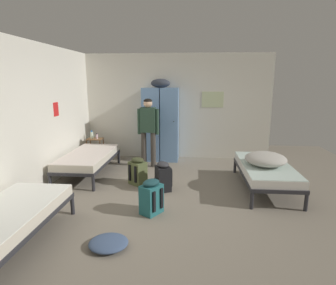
{
  "coord_description": "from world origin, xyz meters",
  "views": [
    {
      "loc": [
        0.42,
        -4.56,
        2.02
      ],
      "look_at": [
        0.0,
        0.28,
        0.95
      ],
      "focal_mm": 30.0,
      "sensor_mm": 36.0,
      "label": 1
    }
  ],
  "objects_px": {
    "bedding_heap": "(266,159)",
    "lotion_bottle": "(97,136)",
    "shelf_unit": "(95,147)",
    "bed_right": "(265,169)",
    "backpack_teal": "(151,197)",
    "clothes_pile_denim": "(109,243)",
    "backpack_olive": "(138,172)",
    "bed_left_front": "(6,219)",
    "person_traveler": "(148,126)",
    "backpack_black": "(163,177)",
    "bed_left_rear": "(89,158)",
    "water_bottle": "(92,135)",
    "locker_bank": "(161,123)"
  },
  "relations": [
    {
      "from": "bedding_heap",
      "to": "bed_left_rear",
      "type": "bearing_deg",
      "value": 170.59
    },
    {
      "from": "person_traveler",
      "to": "lotion_bottle",
      "type": "bearing_deg",
      "value": 163.98
    },
    {
      "from": "bed_left_front",
      "to": "shelf_unit",
      "type": "bearing_deg",
      "value": 93.65
    },
    {
      "from": "backpack_olive",
      "to": "clothes_pile_denim",
      "type": "xyz_separation_m",
      "value": [
        0.04,
        -2.19,
        -0.21
      ]
    },
    {
      "from": "clothes_pile_denim",
      "to": "person_traveler",
      "type": "bearing_deg",
      "value": 90.29
    },
    {
      "from": "water_bottle",
      "to": "bed_left_front",
      "type": "bearing_deg",
      "value": -85.22
    },
    {
      "from": "bed_right",
      "to": "water_bottle",
      "type": "xyz_separation_m",
      "value": [
        -3.96,
        1.68,
        0.28
      ]
    },
    {
      "from": "backpack_olive",
      "to": "clothes_pile_denim",
      "type": "distance_m",
      "value": 2.2
    },
    {
      "from": "backpack_teal",
      "to": "locker_bank",
      "type": "bearing_deg",
      "value": 93.43
    },
    {
      "from": "bed_right",
      "to": "backpack_olive",
      "type": "relative_size",
      "value": 3.45
    },
    {
      "from": "locker_bank",
      "to": "water_bottle",
      "type": "bearing_deg",
      "value": -174.9
    },
    {
      "from": "bed_left_front",
      "to": "water_bottle",
      "type": "relative_size",
      "value": 9.29
    },
    {
      "from": "lotion_bottle",
      "to": "backpack_black",
      "type": "distance_m",
      "value": 2.68
    },
    {
      "from": "bed_right",
      "to": "bed_left_front",
      "type": "height_order",
      "value": "same"
    },
    {
      "from": "shelf_unit",
      "to": "bed_left_front",
      "type": "bearing_deg",
      "value": -86.35
    },
    {
      "from": "shelf_unit",
      "to": "backpack_teal",
      "type": "xyz_separation_m",
      "value": [
        1.87,
        -2.86,
        -0.09
      ]
    },
    {
      "from": "bed_left_rear",
      "to": "person_traveler",
      "type": "relative_size",
      "value": 1.17
    },
    {
      "from": "person_traveler",
      "to": "bed_right",
      "type": "bearing_deg",
      "value": -26.79
    },
    {
      "from": "lotion_bottle",
      "to": "shelf_unit",
      "type": "bearing_deg",
      "value": 150.26
    },
    {
      "from": "locker_bank",
      "to": "backpack_black",
      "type": "distance_m",
      "value": 2.22
    },
    {
      "from": "water_bottle",
      "to": "clothes_pile_denim",
      "type": "relative_size",
      "value": 0.42
    },
    {
      "from": "clothes_pile_denim",
      "to": "bed_right",
      "type": "bearing_deg",
      "value": 41.97
    },
    {
      "from": "bedding_heap",
      "to": "lotion_bottle",
      "type": "relative_size",
      "value": 5.18
    },
    {
      "from": "backpack_olive",
      "to": "bedding_heap",
      "type": "bearing_deg",
      "value": -2.63
    },
    {
      "from": "backpack_teal",
      "to": "backpack_olive",
      "type": "height_order",
      "value": "same"
    },
    {
      "from": "bedding_heap",
      "to": "bed_right",
      "type": "bearing_deg",
      "value": 69.41
    },
    {
      "from": "shelf_unit",
      "to": "backpack_olive",
      "type": "distance_m",
      "value": 2.18
    },
    {
      "from": "locker_bank",
      "to": "backpack_teal",
      "type": "height_order",
      "value": "locker_bank"
    },
    {
      "from": "locker_bank",
      "to": "lotion_bottle",
      "type": "distance_m",
      "value": 1.67
    },
    {
      "from": "shelf_unit",
      "to": "bed_right",
      "type": "height_order",
      "value": "shelf_unit"
    },
    {
      "from": "backpack_teal",
      "to": "person_traveler",
      "type": "bearing_deg",
      "value": 99.59
    },
    {
      "from": "shelf_unit",
      "to": "backpack_teal",
      "type": "relative_size",
      "value": 1.04
    },
    {
      "from": "water_bottle",
      "to": "clothes_pile_denim",
      "type": "height_order",
      "value": "water_bottle"
    },
    {
      "from": "locker_bank",
      "to": "shelf_unit",
      "type": "height_order",
      "value": "locker_bank"
    },
    {
      "from": "clothes_pile_denim",
      "to": "bedding_heap",
      "type": "bearing_deg",
      "value": 41.21
    },
    {
      "from": "lotion_bottle",
      "to": "bed_right",
      "type": "bearing_deg",
      "value": -23.05
    },
    {
      "from": "shelf_unit",
      "to": "bedding_heap",
      "type": "height_order",
      "value": "bedding_heap"
    },
    {
      "from": "clothes_pile_denim",
      "to": "water_bottle",
      "type": "bearing_deg",
      "value": 112.1
    },
    {
      "from": "bed_left_front",
      "to": "bedding_heap",
      "type": "distance_m",
      "value": 4.21
    },
    {
      "from": "bed_left_rear",
      "to": "bedding_heap",
      "type": "distance_m",
      "value": 3.66
    },
    {
      "from": "water_bottle",
      "to": "bed_right",
      "type": "bearing_deg",
      "value": -23.0
    },
    {
      "from": "backpack_teal",
      "to": "water_bottle",
      "type": "bearing_deg",
      "value": 124.13
    },
    {
      "from": "bed_left_front",
      "to": "clothes_pile_denim",
      "type": "height_order",
      "value": "bed_left_front"
    },
    {
      "from": "shelf_unit",
      "to": "lotion_bottle",
      "type": "bearing_deg",
      "value": -29.74
    },
    {
      "from": "bed_left_rear",
      "to": "clothes_pile_denim",
      "type": "distance_m",
      "value": 2.96
    },
    {
      "from": "water_bottle",
      "to": "lotion_bottle",
      "type": "relative_size",
      "value": 1.38
    },
    {
      "from": "bed_right",
      "to": "backpack_teal",
      "type": "distance_m",
      "value": 2.34
    },
    {
      "from": "bed_right",
      "to": "backpack_black",
      "type": "relative_size",
      "value": 3.45
    },
    {
      "from": "backpack_teal",
      "to": "backpack_black",
      "type": "xyz_separation_m",
      "value": [
        0.08,
        0.95,
        0.0
      ]
    },
    {
      "from": "backpack_black",
      "to": "backpack_olive",
      "type": "height_order",
      "value": "same"
    }
  ]
}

